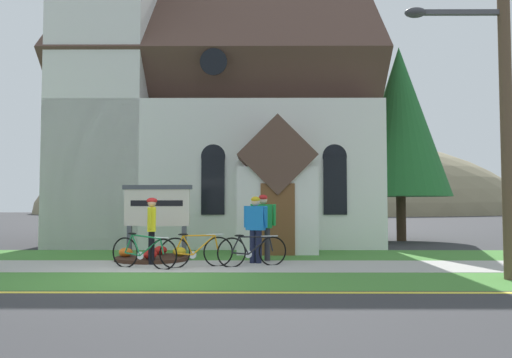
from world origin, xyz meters
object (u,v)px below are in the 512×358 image
bicycle_red (252,251)px  cyclist_in_orange_jersey (256,224)px  cyclist_in_yellow_jersey (152,225)px  bicycle_green (144,252)px  church_sign (157,209)px  utility_pole (500,64)px  cyclist_in_blue_jersey (263,222)px  bicycle_silver (197,251)px  roadside_conifer (400,121)px

bicycle_red → cyclist_in_orange_jersey: cyclist_in_orange_jersey is taller
bicycle_red → cyclist_in_yellow_jersey: cyclist_in_yellow_jersey is taller
bicycle_green → church_sign: bearing=94.0°
cyclist_in_orange_jersey → utility_pole: bearing=-27.5°
church_sign → utility_pole: size_ratio=0.26×
church_sign → bicycle_green: church_sign is taller
cyclist_in_blue_jersey → cyclist_in_yellow_jersey: bearing=-165.3°
cyclist_in_yellow_jersey → bicycle_silver: bearing=-24.7°
bicycle_silver → church_sign: bearing=125.0°
bicycle_silver → bicycle_green: bearing=-169.8°
church_sign → bicycle_silver: bearing=-55.0°
bicycle_silver → cyclist_in_yellow_jersey: (-1.20, 0.55, 0.59)m
cyclist_in_orange_jersey → church_sign: bearing=156.8°
bicycle_silver → bicycle_green: 1.23m
cyclist_in_yellow_jersey → utility_pole: utility_pole is taller
church_sign → bicycle_green: (0.15, -2.16, -0.98)m
bicycle_green → cyclist_in_yellow_jersey: bearing=89.1°
roadside_conifer → cyclist_in_yellow_jersey: bearing=-137.6°
bicycle_red → cyclist_in_orange_jersey: size_ratio=0.99×
church_sign → cyclist_in_orange_jersey: size_ratio=1.20×
bicycle_red → roadside_conifer: bearing=53.6°
bicycle_silver → cyclist_in_blue_jersey: size_ratio=0.97×
bicycle_silver → bicycle_green: (-1.21, -0.22, -0.00)m
roadside_conifer → bicycle_silver: bearing=-131.3°
cyclist_in_orange_jersey → cyclist_in_yellow_jersey: 2.60m
utility_pole → cyclist_in_blue_jersey: bearing=146.9°
cyclist_in_yellow_jersey → cyclist_in_blue_jersey: (2.79, 0.73, 0.07)m
cyclist_in_blue_jersey → bicycle_silver: bearing=-141.2°
cyclist_in_orange_jersey → utility_pole: utility_pole is taller
bicycle_red → roadside_conifer: size_ratio=0.21×
church_sign → cyclist_in_blue_jersey: bearing=-12.6°
bicycle_silver → cyclist_in_yellow_jersey: 1.44m
bicycle_red → utility_pole: (5.05, -2.01, 3.96)m
bicycle_silver → cyclist_in_orange_jersey: (1.40, 0.76, 0.61)m
church_sign → roadside_conifer: bearing=36.3°
church_sign → bicycle_green: bearing=-86.0°
church_sign → cyclist_in_yellow_jersey: bearing=-83.3°
cyclist_in_orange_jersey → roadside_conifer: (5.89, 7.54, 3.90)m
cyclist_in_yellow_jersey → cyclist_in_blue_jersey: size_ratio=0.95×
church_sign → cyclist_in_blue_jersey: 3.04m
bicycle_red → utility_pole: utility_pole is taller
bicycle_silver → bicycle_red: 1.33m
cyclist_in_orange_jersey → roadside_conifer: bearing=52.0°
cyclist_in_orange_jersey → cyclist_in_blue_jersey: 0.56m
utility_pole → roadside_conifer: 10.18m
bicycle_green → roadside_conifer: 12.84m
bicycle_silver → roadside_conifer: 11.93m
cyclist_in_yellow_jersey → roadside_conifer: bearing=42.4°
cyclist_in_blue_jersey → utility_pole: size_ratio=0.22×
church_sign → roadside_conifer: 11.30m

